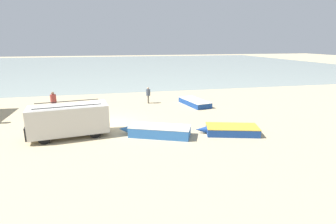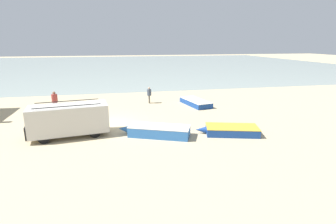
{
  "view_description": "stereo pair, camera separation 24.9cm",
  "coord_description": "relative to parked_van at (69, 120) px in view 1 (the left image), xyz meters",
  "views": [
    {
      "loc": [
        0.32,
        -18.81,
        5.87
      ],
      "look_at": [
        4.32,
        -1.17,
        1.0
      ],
      "focal_mm": 28.0,
      "sensor_mm": 36.0,
      "label": 1
    },
    {
      "loc": [
        0.57,
        -18.87,
        5.87
      ],
      "look_at": [
        4.32,
        -1.17,
        1.0
      ],
      "focal_mm": 28.0,
      "sensor_mm": 36.0,
      "label": 2
    }
  ],
  "objects": [
    {
      "name": "ground_plane",
      "position": [
        2.3,
        2.05,
        -1.13
      ],
      "size": [
        200.0,
        200.0,
        0.0
      ],
      "primitive_type": "plane",
      "color": "tan"
    },
    {
      "name": "sea_water",
      "position": [
        2.3,
        54.05,
        -1.13
      ],
      "size": [
        120.0,
        80.0,
        0.01
      ],
      "primitive_type": "cube",
      "color": "#99A89E",
      "rests_on": "ground_plane"
    },
    {
      "name": "parked_van",
      "position": [
        0.0,
        0.0,
        0.0
      ],
      "size": [
        5.04,
        2.56,
        2.17
      ],
      "rotation": [
        0.0,
        0.0,
        3.28
      ],
      "color": "beige",
      "rests_on": "ground_plane"
    },
    {
      "name": "fishing_rowboat_0",
      "position": [
        5.46,
        -1.11,
        -0.8
      ],
      "size": [
        4.71,
        2.85,
        0.67
      ],
      "rotation": [
        0.0,
        0.0,
        2.74
      ],
      "color": "#2D66AD",
      "rests_on": "ground_plane"
    },
    {
      "name": "fishing_rowboat_1",
      "position": [
        10.22,
        -1.79,
        -0.86
      ],
      "size": [
        4.18,
        2.49,
        0.53
      ],
      "rotation": [
        0.0,
        0.0,
        2.86
      ],
      "color": "navy",
      "rests_on": "ground_plane"
    },
    {
      "name": "fishing_rowboat_2",
      "position": [
        10.47,
        6.6,
        -0.87
      ],
      "size": [
        2.29,
        4.71,
        0.51
      ],
      "rotation": [
        0.0,
        0.0,
        1.78
      ],
      "color": "navy",
      "rests_on": "ground_plane"
    },
    {
      "name": "fisherman_0",
      "position": [
        -2.05,
        6.37,
        -0.04
      ],
      "size": [
        0.48,
        0.48,
        1.82
      ],
      "rotation": [
        0.0,
        0.0,
        4.77
      ],
      "color": "navy",
      "rests_on": "ground_plane"
    },
    {
      "name": "fisherman_1",
      "position": [
        6.28,
        8.18,
        -0.18
      ],
      "size": [
        0.42,
        0.42,
        1.6
      ],
      "rotation": [
        0.0,
        0.0,
        3.07
      ],
      "color": "#5B564C",
      "rests_on": "ground_plane"
    }
  ]
}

